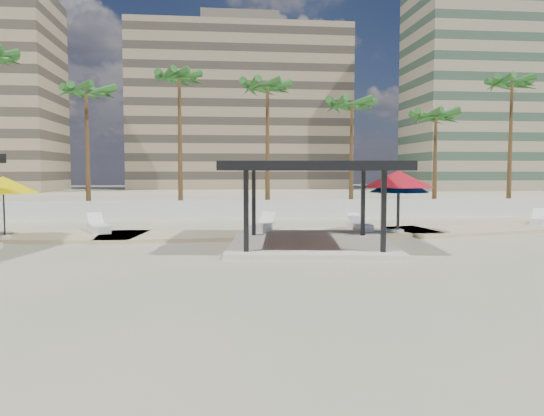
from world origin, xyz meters
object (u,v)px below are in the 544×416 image
Objects in this scene: lounger_b at (263,227)px; lounger_d at (538,220)px; umbrella_c at (398,179)px; lounger_c at (360,226)px; pavilion_central at (311,197)px; lounger_a at (98,228)px.

lounger_b is 1.14× the size of lounger_d.
umbrella_c is 1.91× the size of lounger_c.
pavilion_central is at bearing 151.28° from lounger_d.
lounger_c is 1.01× the size of lounger_d.
pavilion_central is 15.47m from lounger_d.
pavilion_central reaches higher than umbrella_c.
umbrella_c is (4.68, 3.00, 0.66)m from pavilion_central.
lounger_c is at bearing 61.23° from pavilion_central.
lounger_b is 1.13× the size of lounger_c.
lounger_a is at bearing 81.85° from lounger_c.
lounger_b is at bearing 82.59° from lounger_c.
lounger_b is (7.85, -0.39, 0.00)m from lounger_a.
lounger_a is at bearing 159.71° from pavilion_central.
pavilion_central is at bearing 137.90° from lounger_c.
umbrella_c is 10.18m from lounger_d.
umbrella_c is 1.69× the size of lounger_a.
lounger_d is at bearing 20.31° from umbrella_c.
umbrella_c is at bearing 40.25° from pavilion_central.
lounger_b is at bearing 133.38° from lounger_d.
lounger_b is (-6.22, 1.58, -2.32)m from umbrella_c.
lounger_d is (10.70, 2.00, 0.00)m from lounger_c.
lounger_c is (-1.41, 1.44, -2.34)m from umbrella_c.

